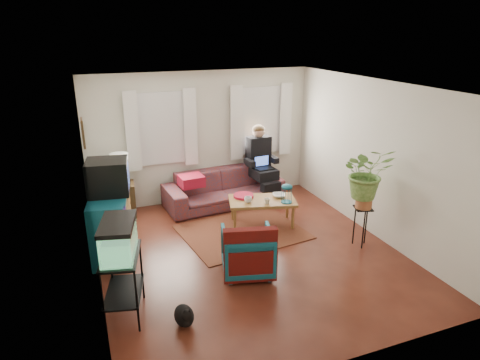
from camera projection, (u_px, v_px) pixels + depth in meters
name	position (u px, v px, depth m)	size (l,w,h in m)	color
floor	(249.00, 254.00, 6.74)	(4.50, 5.00, 0.01)	#4F2B14
ceiling	(251.00, 86.00, 5.87)	(4.50, 5.00, 0.01)	white
wall_back	(202.00, 137.00, 8.50)	(4.50, 0.01, 2.60)	silver
wall_front	(349.00, 255.00, 4.11)	(4.50, 0.01, 2.60)	silver
wall_left	(90.00, 196.00, 5.54)	(0.01, 5.00, 2.60)	silver
wall_right	(375.00, 160.00, 7.07)	(0.01, 5.00, 2.60)	silver
window_left	(161.00, 129.00, 8.12)	(1.08, 0.04, 1.38)	white
window_right	(260.00, 121.00, 8.82)	(1.08, 0.04, 1.38)	white
curtains_left	(162.00, 129.00, 8.05)	(1.36, 0.06, 1.50)	white
curtains_right	(262.00, 121.00, 8.75)	(1.36, 0.06, 1.50)	white
picture_frame	(84.00, 133.00, 6.08)	(0.04, 0.32, 0.40)	#3D2616
area_rug	(242.00, 232.00, 7.44)	(2.00, 1.60, 0.01)	maroon
sofa	(223.00, 183.00, 8.49)	(2.33, 0.92, 0.91)	brown
seated_person	(261.00, 166.00, 8.75)	(0.58, 0.72, 1.39)	black
side_table	(123.00, 200.00, 8.00)	(0.44, 0.44, 0.64)	#3E2B17
table_lamp	(120.00, 170.00, 7.80)	(0.33, 0.33, 0.59)	white
dresser	(111.00, 225.00, 6.57)	(0.55, 1.09, 0.98)	#136272
crt_tv	(108.00, 177.00, 6.42)	(0.60, 0.55, 0.52)	black
aquarium_stand	(124.00, 286.00, 5.17)	(0.42, 0.75, 0.84)	black
aquarium	(119.00, 238.00, 4.95)	(0.38, 0.68, 0.44)	#7FD899
black_cat	(184.00, 314.00, 5.08)	(0.23, 0.36, 0.30)	black
armchair	(248.00, 249.00, 6.12)	(0.71, 0.67, 0.73)	#12626E
serape_throw	(250.00, 250.00, 5.80)	(0.73, 0.17, 0.60)	#9E0A0A
coffee_table	(262.00, 212.00, 7.66)	(1.17, 0.64, 0.48)	brown
cup_a	(248.00, 200.00, 7.44)	(0.13, 0.13, 0.10)	white
cup_b	(267.00, 201.00, 7.39)	(0.11, 0.11, 0.10)	beige
bowl	(279.00, 195.00, 7.70)	(0.23, 0.23, 0.06)	white
snack_tray	(244.00, 196.00, 7.69)	(0.36, 0.36, 0.04)	#B21414
birdcage	(287.00, 193.00, 7.41)	(0.19, 0.19, 0.34)	#115B6B
plant_stand	(361.00, 227.00, 6.90)	(0.28, 0.28, 0.66)	black
potted_plant	(366.00, 180.00, 6.63)	(0.76, 0.66, 0.84)	#599947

